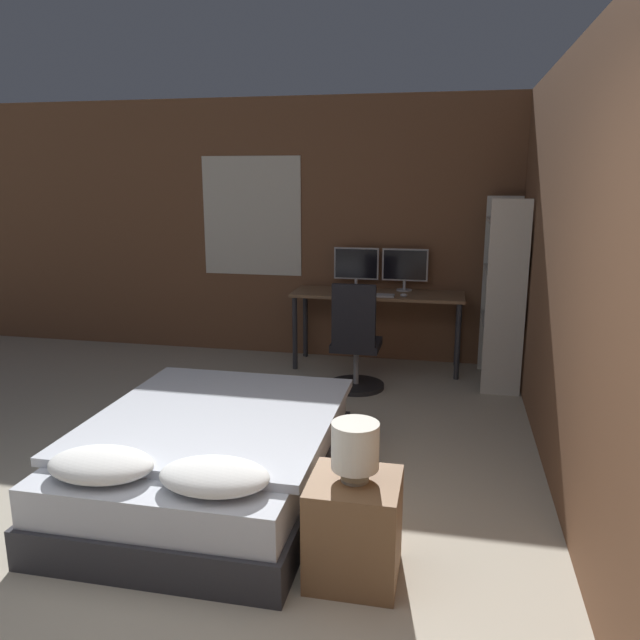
{
  "coord_description": "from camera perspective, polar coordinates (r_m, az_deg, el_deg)",
  "views": [
    {
      "loc": [
        1.22,
        -2.06,
        1.91
      ],
      "look_at": [
        0.19,
        2.84,
        0.75
      ],
      "focal_mm": 35.0,
      "sensor_mm": 36.0,
      "label": 1
    }
  ],
  "objects": [
    {
      "name": "wall_back",
      "position": [
        6.59,
        1.1,
        8.18
      ],
      "size": [
        12.0,
        0.08,
        2.7
      ],
      "color": "brown",
      "rests_on": "ground_plane"
    },
    {
      "name": "bookshelf",
      "position": [
        5.89,
        16.49,
        3.35
      ],
      "size": [
        0.34,
        0.77,
        1.73
      ],
      "color": "beige",
      "rests_on": "ground_plane"
    },
    {
      "name": "computer_mouse",
      "position": [
        6.05,
        7.67,
        2.25
      ],
      "size": [
        0.07,
        0.05,
        0.04
      ],
      "color": "#B7B7BC",
      "rests_on": "desk"
    },
    {
      "name": "nightstand",
      "position": [
        3.17,
        3.13,
        -18.48
      ],
      "size": [
        0.43,
        0.42,
        0.51
      ],
      "color": "brown",
      "rests_on": "ground_plane"
    },
    {
      "name": "wall_side_right",
      "position": [
        3.67,
        22.83,
        3.21
      ],
      "size": [
        0.06,
        12.0,
        2.7
      ],
      "color": "brown",
      "rests_on": "ground_plane"
    },
    {
      "name": "desk",
      "position": [
        6.27,
        5.29,
        1.64
      ],
      "size": [
        1.7,
        0.56,
        0.77
      ],
      "color": "#846042",
      "rests_on": "ground_plane"
    },
    {
      "name": "keyboard",
      "position": [
        6.08,
        5.12,
        2.28
      ],
      "size": [
        0.36,
        0.13,
        0.02
      ],
      "color": "#B7B7BC",
      "rests_on": "desk"
    },
    {
      "name": "monitor_left",
      "position": [
        6.41,
        3.34,
        5.0
      ],
      "size": [
        0.46,
        0.16,
        0.43
      ],
      "color": "#B7B7BC",
      "rests_on": "desk"
    },
    {
      "name": "monitor_right",
      "position": [
        6.36,
        7.77,
        4.84
      ],
      "size": [
        0.46,
        0.16,
        0.43
      ],
      "color": "#B7B7BC",
      "rests_on": "desk"
    },
    {
      "name": "ground_plane",
      "position": [
        3.07,
        -16.24,
        -26.15
      ],
      "size": [
        20.0,
        20.0,
        0.0
      ],
      "primitive_type": "plane",
      "color": "#B2A893"
    },
    {
      "name": "bedside_lamp",
      "position": [
        2.97,
        3.24,
        -11.46
      ],
      "size": [
        0.23,
        0.23,
        0.29
      ],
      "color": "gray",
      "rests_on": "nightstand"
    },
    {
      "name": "office_chair",
      "position": [
        5.64,
        3.26,
        -2.71
      ],
      "size": [
        0.52,
        0.52,
        1.0
      ],
      "color": "black",
      "rests_on": "ground_plane"
    },
    {
      "name": "bed",
      "position": [
        3.93,
        -9.95,
        -12.23
      ],
      "size": [
        1.44,
        1.92,
        0.56
      ],
      "color": "#2D2D33",
      "rests_on": "ground_plane"
    }
  ]
}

